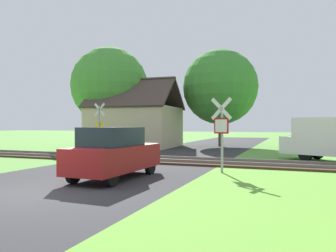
{
  "coord_description": "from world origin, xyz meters",
  "views": [
    {
      "loc": [
        6.81,
        -6.69,
        1.86
      ],
      "look_at": [
        0.5,
        9.74,
        1.8
      ],
      "focal_mm": 35.0,
      "sensor_mm": 36.0,
      "label": 1
    }
  ],
  "objects_px": {
    "stop_sign_near": "(222,130)",
    "crossing_sign_far": "(99,125)",
    "parked_car": "(114,153)",
    "house": "(136,125)",
    "tree_center": "(220,87)",
    "tree_left": "(110,86)"
  },
  "relations": [
    {
      "from": "stop_sign_near",
      "to": "tree_center",
      "type": "distance_m",
      "value": 16.11
    },
    {
      "from": "parked_car",
      "to": "stop_sign_near",
      "type": "bearing_deg",
      "value": 41.86
    },
    {
      "from": "stop_sign_near",
      "to": "parked_car",
      "type": "relative_size",
      "value": 0.72
    },
    {
      "from": "stop_sign_near",
      "to": "house",
      "type": "distance_m",
      "value": 15.75
    },
    {
      "from": "tree_left",
      "to": "parked_car",
      "type": "xyz_separation_m",
      "value": [
        9.45,
        -15.31,
        -4.44
      ]
    },
    {
      "from": "house",
      "to": "tree_center",
      "type": "relative_size",
      "value": 0.88
    },
    {
      "from": "tree_left",
      "to": "crossing_sign_far",
      "type": "bearing_deg",
      "value": -63.62
    },
    {
      "from": "house",
      "to": "parked_car",
      "type": "bearing_deg",
      "value": -69.74
    },
    {
      "from": "tree_center",
      "to": "parked_car",
      "type": "distance_m",
      "value": 18.58
    },
    {
      "from": "stop_sign_near",
      "to": "house",
      "type": "height_order",
      "value": "house"
    },
    {
      "from": "stop_sign_near",
      "to": "crossing_sign_far",
      "type": "relative_size",
      "value": 0.89
    },
    {
      "from": "house",
      "to": "crossing_sign_far",
      "type": "bearing_deg",
      "value": -87.58
    },
    {
      "from": "stop_sign_near",
      "to": "tree_left",
      "type": "xyz_separation_m",
      "value": [
        -12.63,
        12.6,
        3.65
      ]
    },
    {
      "from": "house",
      "to": "tree_center",
      "type": "xyz_separation_m",
      "value": [
        6.55,
        3.11,
        3.27
      ]
    },
    {
      "from": "crossing_sign_far",
      "to": "tree_center",
      "type": "relative_size",
      "value": 0.39
    },
    {
      "from": "house",
      "to": "parked_car",
      "type": "xyz_separation_m",
      "value": [
        6.69,
        -14.98,
        -0.97
      ]
    },
    {
      "from": "house",
      "to": "tree_left",
      "type": "height_order",
      "value": "tree_left"
    },
    {
      "from": "tree_center",
      "to": "parked_car",
      "type": "relative_size",
      "value": 2.07
    },
    {
      "from": "parked_car",
      "to": "tree_center",
      "type": "bearing_deg",
      "value": 91.82
    },
    {
      "from": "tree_left",
      "to": "tree_center",
      "type": "relative_size",
      "value": 1.04
    },
    {
      "from": "stop_sign_near",
      "to": "house",
      "type": "bearing_deg",
      "value": -38.16
    },
    {
      "from": "crossing_sign_far",
      "to": "tree_left",
      "type": "relative_size",
      "value": 0.38
    }
  ]
}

